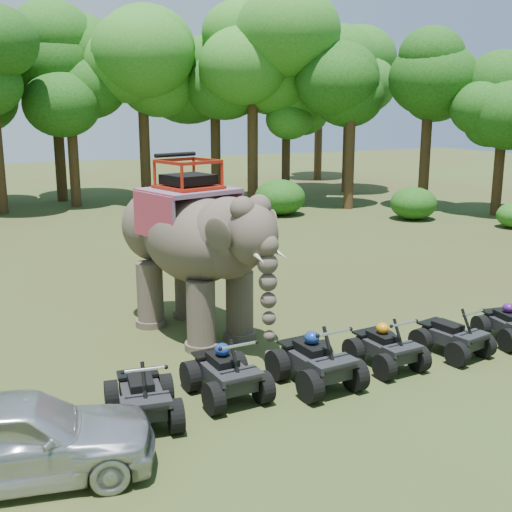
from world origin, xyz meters
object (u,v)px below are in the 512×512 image
(parked_car, at_px, (16,438))
(atv_4, at_px, (453,330))
(elephant, at_px, (192,246))
(atv_3, at_px, (386,341))
(atv_1, at_px, (226,365))
(atv_2, at_px, (316,353))
(atv_0, at_px, (142,389))
(atv_5, at_px, (511,319))

(parked_car, distance_m, atv_4, 9.41)
(elephant, xyz_separation_m, parked_car, (-4.70, -4.94, -1.48))
(atv_3, relative_size, atv_4, 1.01)
(atv_3, bearing_deg, atv_4, -5.55)
(atv_1, distance_m, atv_2, 1.85)
(parked_car, bearing_deg, atv_3, -70.31)
(parked_car, distance_m, atv_2, 5.83)
(elephant, xyz_separation_m, atv_3, (2.89, -3.91, -1.59))
(elephant, bearing_deg, atv_2, -89.87)
(atv_0, height_order, atv_1, atv_1)
(atv_1, relative_size, atv_3, 1.09)
(atv_0, distance_m, atv_3, 5.39)
(parked_car, xyz_separation_m, atv_3, (7.59, 1.02, -0.11))
(elephant, distance_m, atv_2, 4.43)
(atv_4, bearing_deg, parked_car, 176.48)
(atv_4, distance_m, atv_5, 1.80)
(atv_0, bearing_deg, atv_1, 18.28)
(atv_0, relative_size, atv_4, 1.08)
(atv_2, bearing_deg, atv_4, -2.73)
(parked_car, xyz_separation_m, atv_1, (3.93, 1.23, -0.06))
(parked_car, height_order, atv_5, parked_car)
(atv_3, distance_m, atv_5, 3.58)
(atv_1, bearing_deg, atv_0, -172.65)
(parked_car, height_order, atv_1, parked_car)
(elephant, distance_m, atv_1, 4.09)
(atv_0, bearing_deg, atv_4, 9.24)
(elephant, distance_m, atv_5, 7.78)
(atv_1, relative_size, atv_2, 0.95)
(elephant, bearing_deg, atv_5, -46.52)
(atv_0, relative_size, atv_2, 0.93)
(atv_0, xyz_separation_m, atv_5, (8.97, -0.04, -0.05))
(atv_3, xyz_separation_m, atv_5, (3.58, -0.11, -0.02))
(parked_car, xyz_separation_m, atv_4, (9.37, 0.94, -0.11))
(atv_0, bearing_deg, parked_car, -147.06)
(atv_5, bearing_deg, atv_3, -173.16)
(atv_2, distance_m, atv_4, 3.61)
(atv_2, height_order, atv_4, atv_2)
(atv_1, height_order, atv_2, atv_2)
(atv_3, bearing_deg, elephant, 123.59)
(atv_2, bearing_deg, atv_0, 176.15)
(atv_1, relative_size, atv_4, 1.10)
(elephant, xyz_separation_m, atv_4, (4.67, -4.00, -1.60))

